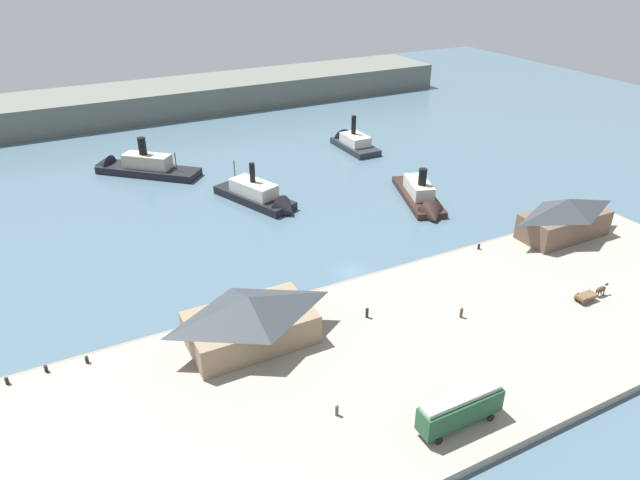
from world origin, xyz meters
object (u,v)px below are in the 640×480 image
pedestrian_near_east_shed (461,313)px  mooring_post_center_west (87,360)px  ferry_shed_east_terminal (250,319)px  ferry_approaching_west (422,199)px  street_tram (460,408)px  mooring_post_center_east (7,381)px  ferry_moored_west (261,198)px  horse_cart (591,294)px  pedestrian_near_cart (337,410)px  pedestrian_by_tram (367,313)px  ferry_mid_harbor (351,142)px  mooring_post_west (479,247)px  mooring_post_east (46,369)px  ferry_departing_north (136,167)px  ferry_shed_west_terminal (565,217)px

pedestrian_near_east_shed → mooring_post_center_west: pedestrian_near_east_shed is taller
ferry_shed_east_terminal → ferry_approaching_west: bearing=29.5°
street_tram → mooring_post_center_east: street_tram is taller
pedestrian_near_east_shed → ferry_moored_west: size_ratio=0.08×
horse_cart → ferry_approaching_west: 40.85m
pedestrian_near_cart → pedestrian_by_tram: size_ratio=0.90×
mooring_post_center_east → ferry_mid_harbor: size_ratio=0.05×
pedestrian_near_cart → mooring_post_center_west: bearing=136.4°
ferry_shed_east_terminal → pedestrian_near_cart: size_ratio=10.41×
street_tram → ferry_moored_west: 66.64m
street_tram → horse_cart: street_tram is taller
street_tram → mooring_post_center_west: 45.35m
pedestrian_near_cart → mooring_post_west: bearing=29.3°
ferry_moored_west → ferry_approaching_west: bearing=-27.8°
mooring_post_east → ferry_departing_north: 70.31m
street_tram → mooring_post_west: 41.71m
mooring_post_east → ferry_mid_harbor: ferry_mid_harbor is taller
mooring_post_center_east → ferry_moored_west: size_ratio=0.04×
horse_cart → ferry_departing_north: 97.88m
mooring_post_east → ferry_moored_west: size_ratio=0.04×
ferry_shed_east_terminal → mooring_post_center_west: ferry_shed_east_terminal is taller
mooring_post_west → mooring_post_east: bearing=179.8°
ferry_moored_west → mooring_post_center_west: bearing=-136.3°
mooring_post_west → ferry_mid_harbor: 60.06m
pedestrian_by_tram → horse_cart: bearing=-19.7°
ferry_shed_west_terminal → street_tram: ferry_shed_west_terminal is taller
mooring_post_center_west → ferry_departing_north: bearing=73.3°
pedestrian_near_cart → mooring_post_center_east: pedestrian_near_cart is taller
pedestrian_by_tram → mooring_post_center_east: bearing=169.7°
ferry_shed_west_terminal → pedestrian_near_east_shed: bearing=-160.7°
pedestrian_by_tram → ferry_departing_north: 76.02m
ferry_shed_west_terminal → mooring_post_east: ferry_shed_west_terminal is taller
mooring_post_west → ferry_moored_west: ferry_moored_west is taller
ferry_shed_east_terminal → mooring_post_east: ferry_shed_east_terminal is taller
ferry_approaching_west → ferry_shed_east_terminal: bearing=-150.5°
ferry_shed_west_terminal → ferry_moored_west: bearing=135.9°
mooring_post_center_west → ferry_approaching_west: bearing=17.9°
ferry_shed_east_terminal → pedestrian_near_east_shed: size_ratio=9.50×
ferry_mid_harbor → ferry_departing_north: 53.40m
pedestrian_near_cart → mooring_post_west: size_ratio=1.75×
mooring_post_west → mooring_post_center_west: (-63.35, -0.29, 0.00)m
street_tram → mooring_post_center_west: bearing=139.2°
street_tram → horse_cart: 34.82m
mooring_post_center_east → mooring_post_west: bearing=-0.0°
ferry_shed_west_terminal → ferry_departing_north: 91.45m
mooring_post_west → mooring_post_center_west: bearing=-179.7°
ferry_shed_east_terminal → mooring_post_center_west: size_ratio=18.19×
horse_cart → pedestrian_near_east_shed: (-19.79, 5.18, -0.13)m
horse_cart → ferry_moored_west: 62.99m
ferry_shed_east_terminal → horse_cart: size_ratio=2.73×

